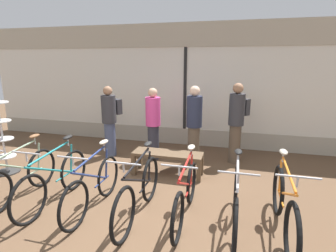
{
  "coord_description": "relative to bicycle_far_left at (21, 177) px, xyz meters",
  "views": [
    {
      "loc": [
        1.33,
        -3.45,
        2.25
      ],
      "look_at": [
        0.0,
        1.61,
        0.95
      ],
      "focal_mm": 28.0,
      "sensor_mm": 36.0,
      "label": 1
    }
  ],
  "objects": [
    {
      "name": "accessory_rack",
      "position": [
        -1.14,
        0.8,
        0.26
      ],
      "size": [
        0.48,
        0.48,
        1.57
      ],
      "color": "#333333",
      "rests_on": "ground_plane"
    },
    {
      "name": "shop_back_wall",
      "position": [
        2.05,
        3.62,
        1.25
      ],
      "size": [
        12.0,
        0.08,
        3.2
      ],
      "color": "#B2A893",
      "rests_on": "ground_plane"
    },
    {
      "name": "display_bench",
      "position": [
        2.11,
        1.54,
        0.0
      ],
      "size": [
        1.4,
        0.44,
        0.47
      ],
      "color": "brown",
      "rests_on": "ground_plane"
    },
    {
      "name": "bicycle_center_left",
      "position": [
        1.34,
        0.01,
        0.0
      ],
      "size": [
        0.46,
        1.68,
        1.03
      ],
      "color": "black",
      "rests_on": "ground_plane"
    },
    {
      "name": "bicycle_center",
      "position": [
        2.09,
        0.0,
        0.01
      ],
      "size": [
        0.46,
        1.8,
        1.05
      ],
      "color": "black",
      "rests_on": "ground_plane"
    },
    {
      "name": "customer_near_bench",
      "position": [
        2.51,
        2.29,
        0.53
      ],
      "size": [
        0.48,
        0.48,
        1.74
      ],
      "color": "brown",
      "rests_on": "ground_plane"
    },
    {
      "name": "bicycle_far_right",
      "position": [
        4.07,
        0.11,
        0.02
      ],
      "size": [
        0.46,
        1.83,
        1.06
      ],
      "color": "black",
      "rests_on": "ground_plane"
    },
    {
      "name": "customer_mid_floor",
      "position": [
        0.49,
        2.29,
        0.52
      ],
      "size": [
        0.48,
        0.56,
        1.69
      ],
      "color": "#424C6B",
      "rests_on": "ground_plane"
    },
    {
      "name": "bicycle_left",
      "position": [
        0.64,
        0.01,
        0.01
      ],
      "size": [
        0.46,
        1.79,
        1.04
      ],
      "color": "black",
      "rests_on": "ground_plane"
    },
    {
      "name": "bicycle_far_left",
      "position": [
        0.0,
        0.0,
        0.0
      ],
      "size": [
        0.46,
        1.71,
        1.03
      ],
      "color": "black",
      "rests_on": "ground_plane"
    },
    {
      "name": "customer_by_window",
      "position": [
        3.41,
        2.59,
        0.59
      ],
      "size": [
        0.53,
        0.55,
        1.8
      ],
      "color": "brown",
      "rests_on": "ground_plane"
    },
    {
      "name": "bicycle_right",
      "position": [
        3.45,
        0.01,
        0.02
      ],
      "size": [
        0.46,
        1.73,
        1.05
      ],
      "color": "black",
      "rests_on": "ground_plane"
    },
    {
      "name": "ground_plane",
      "position": [
        2.05,
        0.2,
        -0.39
      ],
      "size": [
        24.0,
        24.0,
        0.0
      ],
      "primitive_type": "plane",
      "color": "brown"
    },
    {
      "name": "bicycle_center_right",
      "position": [
        2.75,
        0.13,
        -0.01
      ],
      "size": [
        0.46,
        1.69,
        1.02
      ],
      "color": "black",
      "rests_on": "ground_plane"
    },
    {
      "name": "customer_near_rack",
      "position": [
        1.56,
        2.31,
        0.49
      ],
      "size": [
        0.48,
        0.48,
        1.67
      ],
      "color": "#2D2D38",
      "rests_on": "ground_plane"
    }
  ]
}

